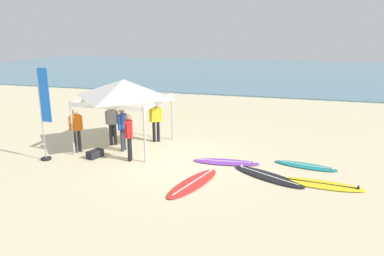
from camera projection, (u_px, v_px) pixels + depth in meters
name	position (u px, v px, depth m)	size (l,w,h in m)	color
ground_plane	(172.00, 159.00, 13.05)	(80.00, 80.00, 0.00)	beige
sea	(260.00, 71.00, 42.68)	(80.00, 36.00, 0.10)	#568499
canopy_tent	(124.00, 89.00, 13.88)	(3.06, 3.06, 2.75)	#B7B7BC
surfboard_black	(268.00, 176.00, 11.40)	(2.61, 1.85, 0.19)	black
surfboard_teal	(306.00, 166.00, 12.29)	(2.20, 0.96, 0.19)	#19847F
surfboard_yellow	(321.00, 184.00, 10.79)	(2.56, 0.89, 0.19)	yellow
surfboard_purple	(226.00, 162.00, 12.65)	(2.42, 0.89, 0.19)	purple
surfboard_red	(193.00, 183.00, 10.89)	(1.39, 2.69, 0.19)	red
person_orange	(76.00, 128.00, 13.57)	(0.38, 0.48, 1.71)	#2D2D33
person_grey	(112.00, 122.00, 14.49)	(0.52, 0.33, 1.71)	#2D2D33
person_green	(112.00, 114.00, 15.78)	(0.40, 0.45, 1.71)	black
person_yellow	(156.00, 119.00, 14.92)	(0.49, 0.37, 1.71)	black
person_red	(129.00, 134.00, 12.69)	(0.32, 0.53, 1.71)	black
person_blue	(123.00, 126.00, 13.74)	(0.23, 0.55, 1.71)	#383842
banner_flag	(44.00, 118.00, 12.55)	(0.60, 0.36, 3.40)	#99999E
gear_bag_near_tent	(95.00, 154.00, 13.18)	(0.60, 0.32, 0.28)	#232328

